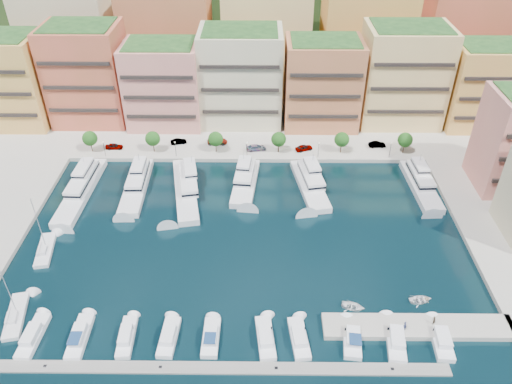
% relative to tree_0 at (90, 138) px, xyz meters
% --- Properties ---
extents(ground, '(400.00, 400.00, 0.00)m').
position_rel_tree_0_xyz_m(ground, '(40.00, -33.50, -4.74)').
color(ground, black).
rests_on(ground, ground).
extents(north_quay, '(220.00, 64.00, 2.00)m').
position_rel_tree_0_xyz_m(north_quay, '(40.00, 28.50, -4.74)').
color(north_quay, '#9E998E').
rests_on(north_quay, ground).
extents(hillside, '(240.00, 40.00, 58.00)m').
position_rel_tree_0_xyz_m(hillside, '(40.00, 76.50, -4.74)').
color(hillside, '#1F3515').
rests_on(hillside, ground).
extents(south_pontoon, '(72.00, 2.20, 0.35)m').
position_rel_tree_0_xyz_m(south_pontoon, '(37.00, -63.50, -4.74)').
color(south_pontoon, gray).
rests_on(south_pontoon, ground).
extents(finger_pier, '(32.00, 5.00, 2.00)m').
position_rel_tree_0_xyz_m(finger_pier, '(70.00, -55.50, -4.74)').
color(finger_pier, '#9E998E').
rests_on(finger_pier, ground).
extents(apartment_0, '(22.00, 16.50, 24.80)m').
position_rel_tree_0_xyz_m(apartment_0, '(-26.00, 16.49, 8.57)').
color(apartment_0, '#DC9550').
rests_on(apartment_0, north_quay).
extents(apartment_1, '(20.00, 16.50, 26.80)m').
position_rel_tree_0_xyz_m(apartment_1, '(-4.00, 18.49, 9.57)').
color(apartment_1, '#D95948').
rests_on(apartment_1, north_quay).
extents(apartment_2, '(20.00, 15.50, 22.80)m').
position_rel_tree_0_xyz_m(apartment_2, '(17.00, 16.49, 7.57)').
color(apartment_2, '#DD8F7B').
rests_on(apartment_2, north_quay).
extents(apartment_3, '(22.00, 16.50, 25.80)m').
position_rel_tree_0_xyz_m(apartment_3, '(38.00, 18.49, 9.07)').
color(apartment_3, beige).
rests_on(apartment_3, north_quay).
extents(apartment_4, '(20.00, 15.50, 23.80)m').
position_rel_tree_0_xyz_m(apartment_4, '(60.00, 16.49, 8.07)').
color(apartment_4, '#C8714B').
rests_on(apartment_4, north_quay).
extents(apartment_5, '(22.00, 16.50, 26.80)m').
position_rel_tree_0_xyz_m(apartment_5, '(82.00, 18.49, 9.57)').
color(apartment_5, '#ECCB7D').
rests_on(apartment_5, north_quay).
extents(apartment_6, '(20.00, 15.50, 22.80)m').
position_rel_tree_0_xyz_m(apartment_6, '(104.00, 16.49, 7.57)').
color(apartment_6, '#DC9550').
rests_on(apartment_6, north_quay).
extents(backblock_0, '(26.00, 18.00, 30.00)m').
position_rel_tree_0_xyz_m(backblock_0, '(-15.00, 40.50, 11.26)').
color(backblock_0, beige).
rests_on(backblock_0, north_quay).
extents(backblock_1, '(26.00, 18.00, 30.00)m').
position_rel_tree_0_xyz_m(backblock_1, '(15.00, 40.50, 11.26)').
color(backblock_1, '#C8714B').
rests_on(backblock_1, north_quay).
extents(backblock_2, '(26.00, 18.00, 30.00)m').
position_rel_tree_0_xyz_m(backblock_2, '(45.00, 40.50, 11.26)').
color(backblock_2, '#ECCB7D').
rests_on(backblock_2, north_quay).
extents(backblock_3, '(26.00, 18.00, 30.00)m').
position_rel_tree_0_xyz_m(backblock_3, '(75.00, 40.50, 11.26)').
color(backblock_3, '#DC9550').
rests_on(backblock_3, north_quay).
extents(backblock_4, '(26.00, 18.00, 30.00)m').
position_rel_tree_0_xyz_m(backblock_4, '(105.00, 40.50, 11.26)').
color(backblock_4, '#D95948').
rests_on(backblock_4, north_quay).
extents(tree_0, '(3.80, 3.80, 5.65)m').
position_rel_tree_0_xyz_m(tree_0, '(0.00, 0.00, 0.00)').
color(tree_0, '#473323').
rests_on(tree_0, north_quay).
extents(tree_1, '(3.80, 3.80, 5.65)m').
position_rel_tree_0_xyz_m(tree_1, '(16.00, 0.00, 0.00)').
color(tree_1, '#473323').
rests_on(tree_1, north_quay).
extents(tree_2, '(3.80, 3.80, 5.65)m').
position_rel_tree_0_xyz_m(tree_2, '(32.00, 0.00, 0.00)').
color(tree_2, '#473323').
rests_on(tree_2, north_quay).
extents(tree_3, '(3.80, 3.80, 5.65)m').
position_rel_tree_0_xyz_m(tree_3, '(48.00, 0.00, 0.00)').
color(tree_3, '#473323').
rests_on(tree_3, north_quay).
extents(tree_4, '(3.80, 3.80, 5.65)m').
position_rel_tree_0_xyz_m(tree_4, '(64.00, 0.00, 0.00)').
color(tree_4, '#473323').
rests_on(tree_4, north_quay).
extents(tree_5, '(3.80, 3.80, 5.65)m').
position_rel_tree_0_xyz_m(tree_5, '(80.00, 0.00, 0.00)').
color(tree_5, '#473323').
rests_on(tree_5, north_quay).
extents(lamppost_0, '(0.30, 0.30, 4.20)m').
position_rel_tree_0_xyz_m(lamppost_0, '(4.00, -2.30, -0.92)').
color(lamppost_0, black).
rests_on(lamppost_0, north_quay).
extents(lamppost_1, '(0.30, 0.30, 4.20)m').
position_rel_tree_0_xyz_m(lamppost_1, '(22.00, -2.30, -0.92)').
color(lamppost_1, black).
rests_on(lamppost_1, north_quay).
extents(lamppost_2, '(0.30, 0.30, 4.20)m').
position_rel_tree_0_xyz_m(lamppost_2, '(40.00, -2.30, -0.92)').
color(lamppost_2, black).
rests_on(lamppost_2, north_quay).
extents(lamppost_3, '(0.30, 0.30, 4.20)m').
position_rel_tree_0_xyz_m(lamppost_3, '(58.00, -2.30, -0.92)').
color(lamppost_3, black).
rests_on(lamppost_3, north_quay).
extents(lamppost_4, '(0.30, 0.30, 4.20)m').
position_rel_tree_0_xyz_m(lamppost_4, '(76.00, -2.30, -0.92)').
color(lamppost_4, black).
rests_on(lamppost_4, north_quay).
extents(yacht_0, '(5.66, 26.10, 7.30)m').
position_rel_tree_0_xyz_m(yacht_0, '(2.03, -16.38, -3.53)').
color(yacht_0, silver).
rests_on(yacht_0, ground).
extents(yacht_1, '(5.40, 22.28, 7.30)m').
position_rel_tree_0_xyz_m(yacht_1, '(14.50, -14.70, -3.65)').
color(yacht_1, silver).
rests_on(yacht_1, ground).
extents(yacht_2, '(9.04, 25.13, 7.30)m').
position_rel_tree_0_xyz_m(yacht_2, '(26.10, -15.82, -3.53)').
color(yacht_2, silver).
rests_on(yacht_2, ground).
extents(yacht_3, '(6.67, 18.96, 7.30)m').
position_rel_tree_0_xyz_m(yacht_3, '(39.87, -13.00, -3.53)').
color(yacht_3, silver).
rests_on(yacht_3, ground).
extents(yacht_4, '(8.39, 20.97, 7.30)m').
position_rel_tree_0_xyz_m(yacht_4, '(55.01, -13.91, -3.65)').
color(yacht_4, silver).
rests_on(yacht_4, ground).
extents(yacht_6, '(5.61, 20.40, 7.30)m').
position_rel_tree_0_xyz_m(yacht_6, '(80.97, -13.75, -3.53)').
color(yacht_6, silver).
rests_on(yacht_6, ground).
extents(cruiser_0, '(2.98, 9.11, 2.55)m').
position_rel_tree_0_xyz_m(cruiser_0, '(6.15, -58.10, -4.20)').
color(cruiser_0, white).
rests_on(cruiser_0, ground).
extents(cruiser_1, '(2.78, 9.07, 2.66)m').
position_rel_tree_0_xyz_m(cruiser_1, '(13.85, -58.12, -4.17)').
color(cruiser_1, white).
rests_on(cruiser_1, ground).
extents(cruiser_2, '(2.74, 8.30, 2.55)m').
position_rel_tree_0_xyz_m(cruiser_2, '(21.58, -58.09, -4.20)').
color(cruiser_2, white).
rests_on(cruiser_2, ground).
extents(cruiser_3, '(3.09, 8.00, 2.55)m').
position_rel_tree_0_xyz_m(cruiser_3, '(28.50, -58.09, -4.20)').
color(cruiser_3, white).
rests_on(cruiser_3, ground).
extents(cruiser_4, '(2.78, 7.69, 2.66)m').
position_rel_tree_0_xyz_m(cruiser_4, '(35.43, -58.10, -4.17)').
color(cruiser_4, white).
rests_on(cruiser_4, ground).
extents(cruiser_5, '(3.55, 8.79, 2.55)m').
position_rel_tree_0_xyz_m(cruiser_5, '(44.36, -58.09, -4.20)').
color(cruiser_5, white).
rests_on(cruiser_5, ground).
extents(cruiser_6, '(3.55, 8.49, 2.55)m').
position_rel_tree_0_xyz_m(cruiser_6, '(49.86, -58.09, -4.20)').
color(cruiser_6, white).
rests_on(cruiser_6, ground).
extents(cruiser_7, '(3.65, 8.03, 2.66)m').
position_rel_tree_0_xyz_m(cruiser_7, '(58.54, -58.10, -4.17)').
color(cruiser_7, white).
rests_on(cruiser_7, ground).
extents(cruiser_8, '(3.85, 9.24, 2.55)m').
position_rel_tree_0_xyz_m(cruiser_8, '(65.62, -58.10, -4.20)').
color(cruiser_8, white).
rests_on(cruiser_8, ground).
extents(cruiser_9, '(3.34, 8.49, 2.55)m').
position_rel_tree_0_xyz_m(cruiser_9, '(73.04, -58.09, -4.20)').
color(cruiser_9, white).
rests_on(cruiser_9, ground).
extents(sailboat_1, '(4.43, 10.15, 13.20)m').
position_rel_tree_0_xyz_m(sailboat_1, '(0.70, -37.10, -4.44)').
color(sailboat_1, silver).
rests_on(sailboat_1, ground).
extents(sailboat_0, '(4.80, 10.55, 13.20)m').
position_rel_tree_0_xyz_m(sailboat_0, '(1.54, -53.79, -4.44)').
color(sailboat_0, silver).
rests_on(sailboat_0, ground).
extents(tender_2, '(4.47, 3.50, 0.84)m').
position_rel_tree_0_xyz_m(tender_2, '(71.97, -49.42, -4.32)').
color(tender_2, white).
rests_on(tender_2, ground).
extents(tender_3, '(1.93, 1.82, 0.81)m').
position_rel_tree_0_xyz_m(tender_3, '(73.01, -49.19, -4.34)').
color(tender_3, beige).
rests_on(tender_3, ground).
extents(tender_0, '(4.68, 3.91, 0.83)m').
position_rel_tree_0_xyz_m(tender_0, '(59.74, -51.08, -4.33)').
color(tender_0, white).
rests_on(tender_0, ground).
extents(car_0, '(4.44, 1.94, 1.49)m').
position_rel_tree_0_xyz_m(car_0, '(5.42, 1.24, -3.00)').
color(car_0, gray).
rests_on(car_0, north_quay).
extents(car_1, '(4.37, 2.45, 1.36)m').
position_rel_tree_0_xyz_m(car_1, '(21.77, 3.95, -3.06)').
color(car_1, gray).
rests_on(car_1, north_quay).
extents(car_2, '(5.28, 2.51, 1.46)m').
position_rel_tree_0_xyz_m(car_2, '(32.03, 4.16, -3.02)').
color(car_2, gray).
rests_on(car_2, north_quay).
extents(car_3, '(5.41, 3.01, 1.48)m').
position_rel_tree_0_xyz_m(car_3, '(42.25, 0.89, -3.00)').
color(car_3, gray).
rests_on(car_3, north_quay).
extents(car_4, '(4.89, 3.41, 1.55)m').
position_rel_tree_0_xyz_m(car_4, '(54.64, 0.93, -2.97)').
color(car_4, gray).
rests_on(car_4, north_quay).
extents(car_5, '(4.50, 1.87, 1.45)m').
position_rel_tree_0_xyz_m(car_5, '(73.87, 2.84, -3.02)').
color(car_5, gray).
rests_on(car_5, north_quay).
extents(person_0, '(0.69, 0.78, 1.80)m').
position_rel_tree_0_xyz_m(person_0, '(67.29, -56.38, -2.84)').
color(person_0, navy).
rests_on(person_0, finger_pier).
extents(person_1, '(1.00, 0.96, 1.62)m').
position_rel_tree_0_xyz_m(person_1, '(72.36, -55.16, -2.93)').
color(person_1, '#4D3F2E').
rests_on(person_1, finger_pier).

